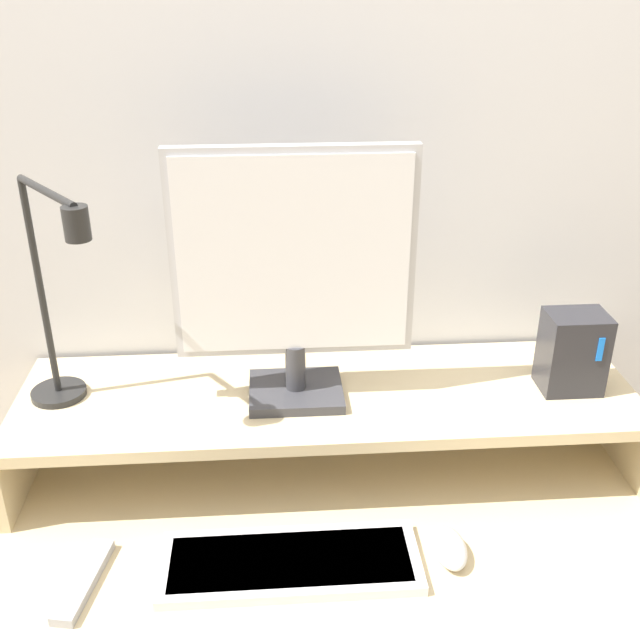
{
  "coord_description": "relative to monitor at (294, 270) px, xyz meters",
  "views": [
    {
      "loc": [
        -0.1,
        -0.68,
        1.63
      ],
      "look_at": [
        -0.02,
        0.36,
        1.12
      ],
      "focal_mm": 42.0,
      "sensor_mm": 36.0,
      "label": 1
    }
  ],
  "objects": [
    {
      "name": "wall_back",
      "position": [
        0.06,
        0.21,
        0.1
      ],
      "size": [
        6.0,
        0.05,
        2.5
      ],
      "color": "silver",
      "rests_on": "ground_plane"
    },
    {
      "name": "desk",
      "position": [
        0.06,
        -0.15,
        -0.63
      ],
      "size": [
        1.13,
        0.66,
        0.75
      ],
      "color": "beige",
      "rests_on": "ground_plane"
    },
    {
      "name": "monitor_shelf",
      "position": [
        0.06,
        0.01,
        -0.27
      ],
      "size": [
        1.13,
        0.33,
        0.15
      ],
      "color": "beige",
      "rests_on": "desk"
    },
    {
      "name": "monitor",
      "position": [
        0.0,
        0.0,
        0.0
      ],
      "size": [
        0.41,
        0.14,
        0.46
      ],
      "color": "#38383D",
      "rests_on": "monitor_shelf"
    },
    {
      "name": "desk_lamp",
      "position": [
        -0.39,
        -0.02,
        -0.06
      ],
      "size": [
        0.19,
        0.23,
        0.41
      ],
      "color": "black",
      "rests_on": "monitor_shelf"
    },
    {
      "name": "router_dock",
      "position": [
        0.5,
        -0.01,
        -0.17
      ],
      "size": [
        0.11,
        0.09,
        0.15
      ],
      "color": "#28282D",
      "rests_on": "monitor_shelf"
    },
    {
      "name": "keyboard",
      "position": [
        -0.02,
        -0.27,
        -0.39
      ],
      "size": [
        0.41,
        0.15,
        0.02
      ],
      "color": "silver",
      "rests_on": "desk"
    },
    {
      "name": "mouse",
      "position": [
        0.23,
        -0.26,
        -0.38
      ],
      "size": [
        0.05,
        0.09,
        0.04
      ],
      "color": "silver",
      "rests_on": "desk"
    },
    {
      "name": "remote_control",
      "position": [
        -0.34,
        -0.28,
        -0.39
      ],
      "size": [
        0.07,
        0.17,
        0.02
      ],
      "color": "#99999E",
      "rests_on": "desk"
    }
  ]
}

